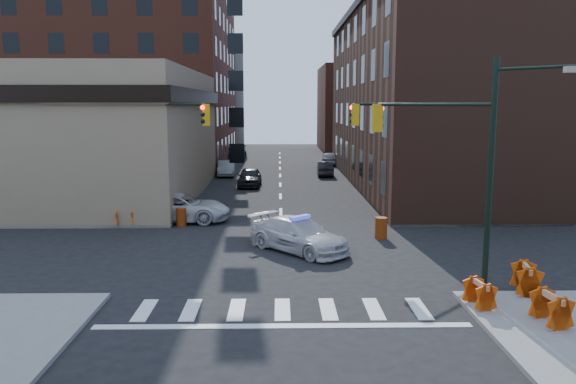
{
  "coord_description": "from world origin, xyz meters",
  "views": [
    {
      "loc": [
        -0.1,
        -24.36,
        6.66
      ],
      "look_at": [
        0.36,
        4.06,
        2.2
      ],
      "focal_mm": 35.0,
      "sensor_mm": 36.0,
      "label": 1
    }
  ],
  "objects_px": {
    "pedestrian_a": "(92,203)",
    "police_car": "(299,235)",
    "barricade_se_a": "(526,279)",
    "pickup": "(180,208)",
    "barricade_nw_a": "(162,210)",
    "parked_car_enear": "(325,169)",
    "pedestrian_b": "(116,210)",
    "barrel_bank": "(181,217)",
    "barrel_road": "(381,228)",
    "parked_car_wnear": "(250,177)",
    "parked_car_wfar": "(226,168)"
  },
  "relations": [
    {
      "from": "barricade_nw_a",
      "to": "parked_car_enear",
      "type": "bearing_deg",
      "value": 56.94
    },
    {
      "from": "pedestrian_a",
      "to": "barricade_nw_a",
      "type": "distance_m",
      "value": 3.92
    },
    {
      "from": "pickup",
      "to": "barricade_nw_a",
      "type": "bearing_deg",
      "value": 99.17
    },
    {
      "from": "parked_car_enear",
      "to": "barricade_nw_a",
      "type": "bearing_deg",
      "value": 63.6
    },
    {
      "from": "parked_car_wfar",
      "to": "pedestrian_b",
      "type": "height_order",
      "value": "pedestrian_b"
    },
    {
      "from": "police_car",
      "to": "barrel_bank",
      "type": "height_order",
      "value": "police_car"
    },
    {
      "from": "parked_car_wfar",
      "to": "parked_car_enear",
      "type": "xyz_separation_m",
      "value": [
        9.26,
        -0.04,
        -0.04
      ]
    },
    {
      "from": "parked_car_wnear",
      "to": "parked_car_wfar",
      "type": "distance_m",
      "value": 7.23
    },
    {
      "from": "parked_car_wfar",
      "to": "pedestrian_b",
      "type": "bearing_deg",
      "value": -103.22
    },
    {
      "from": "pedestrian_b",
      "to": "barricade_nw_a",
      "type": "distance_m",
      "value": 2.58
    },
    {
      "from": "parked_car_enear",
      "to": "pedestrian_a",
      "type": "distance_m",
      "value": 25.58
    },
    {
      "from": "barrel_bank",
      "to": "barricade_se_a",
      "type": "bearing_deg",
      "value": -39.96
    },
    {
      "from": "barrel_road",
      "to": "barricade_se_a",
      "type": "relative_size",
      "value": 0.8
    },
    {
      "from": "police_car",
      "to": "barrel_bank",
      "type": "bearing_deg",
      "value": 96.38
    },
    {
      "from": "pedestrian_b",
      "to": "barrel_road",
      "type": "height_order",
      "value": "pedestrian_b"
    },
    {
      "from": "parked_car_wfar",
      "to": "pedestrian_a",
      "type": "xyz_separation_m",
      "value": [
        -5.64,
        -20.83,
        0.42
      ]
    },
    {
      "from": "parked_car_enear",
      "to": "barrel_bank",
      "type": "xyz_separation_m",
      "value": [
        -9.72,
        -21.84,
        -0.17
      ]
    },
    {
      "from": "parked_car_enear",
      "to": "barrel_road",
      "type": "distance_m",
      "value": 24.91
    },
    {
      "from": "pickup",
      "to": "barricade_nw_a",
      "type": "relative_size",
      "value": 4.3
    },
    {
      "from": "barrel_road",
      "to": "barrel_bank",
      "type": "bearing_deg",
      "value": 163.76
    },
    {
      "from": "parked_car_wfar",
      "to": "barrel_road",
      "type": "bearing_deg",
      "value": -70.96
    },
    {
      "from": "pedestrian_b",
      "to": "barrel_bank",
      "type": "bearing_deg",
      "value": 2.67
    },
    {
      "from": "police_car",
      "to": "pedestrian_a",
      "type": "height_order",
      "value": "pedestrian_a"
    },
    {
      "from": "pedestrian_b",
      "to": "barrel_bank",
      "type": "height_order",
      "value": "pedestrian_b"
    },
    {
      "from": "police_car",
      "to": "pedestrian_b",
      "type": "xyz_separation_m",
      "value": [
        -9.83,
        5.39,
        0.19
      ]
    },
    {
      "from": "police_car",
      "to": "barricade_se_a",
      "type": "xyz_separation_m",
      "value": [
        7.7,
        -6.31,
        -0.1
      ]
    },
    {
      "from": "barricade_nw_a",
      "to": "parked_car_wnear",
      "type": "bearing_deg",
      "value": 67.88
    },
    {
      "from": "pedestrian_b",
      "to": "barrel_bank",
      "type": "distance_m",
      "value": 3.56
    },
    {
      "from": "barrel_road",
      "to": "parked_car_wnear",
      "type": "bearing_deg",
      "value": 112.43
    },
    {
      "from": "parked_car_wfar",
      "to": "barrel_bank",
      "type": "bearing_deg",
      "value": -94.09
    },
    {
      "from": "police_car",
      "to": "pedestrian_b",
      "type": "height_order",
      "value": "pedestrian_b"
    },
    {
      "from": "parked_car_enear",
      "to": "barrel_bank",
      "type": "relative_size",
      "value": 4.03
    },
    {
      "from": "police_car",
      "to": "barricade_nw_a",
      "type": "bearing_deg",
      "value": 95.97
    },
    {
      "from": "pedestrian_a",
      "to": "barrel_road",
      "type": "bearing_deg",
      "value": 28.15
    },
    {
      "from": "barricade_nw_a",
      "to": "barrel_road",
      "type": "bearing_deg",
      "value": -24.86
    },
    {
      "from": "police_car",
      "to": "barrel_road",
      "type": "distance_m",
      "value": 4.82
    },
    {
      "from": "pedestrian_a",
      "to": "pickup",
      "type": "bearing_deg",
      "value": 45.71
    },
    {
      "from": "pickup",
      "to": "barrel_road",
      "type": "height_order",
      "value": "pickup"
    },
    {
      "from": "pickup",
      "to": "barricade_se_a",
      "type": "distance_m",
      "value": 19.34
    },
    {
      "from": "parked_car_wfar",
      "to": "barricade_se_a",
      "type": "height_order",
      "value": "parked_car_wfar"
    },
    {
      "from": "parked_car_wnear",
      "to": "parked_car_wfar",
      "type": "xyz_separation_m",
      "value": [
        -2.54,
        6.77,
        -0.05
      ]
    },
    {
      "from": "pickup",
      "to": "barrel_bank",
      "type": "height_order",
      "value": "pickup"
    },
    {
      "from": "police_car",
      "to": "pedestrian_a",
      "type": "xyz_separation_m",
      "value": [
        -11.48,
        6.47,
        0.38
      ]
    },
    {
      "from": "pedestrian_a",
      "to": "barrel_road",
      "type": "height_order",
      "value": "pedestrian_a"
    },
    {
      "from": "pedestrian_a",
      "to": "police_car",
      "type": "bearing_deg",
      "value": 13.44
    },
    {
      "from": "pickup",
      "to": "barricade_se_a",
      "type": "height_order",
      "value": "pickup"
    },
    {
      "from": "barricade_nw_a",
      "to": "barricade_se_a",
      "type": "bearing_deg",
      "value": -45.21
    },
    {
      "from": "pickup",
      "to": "parked_car_wnear",
      "type": "height_order",
      "value": "pickup"
    },
    {
      "from": "parked_car_wnear",
      "to": "pedestrian_a",
      "type": "distance_m",
      "value": 16.27
    },
    {
      "from": "barricade_se_a",
      "to": "barricade_nw_a",
      "type": "distance_m",
      "value": 20.03
    }
  ]
}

